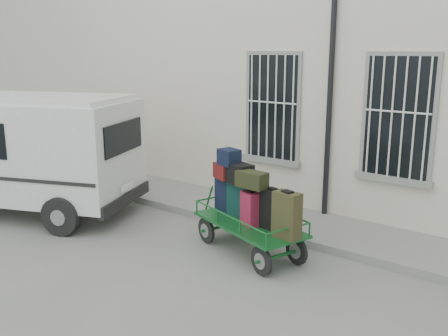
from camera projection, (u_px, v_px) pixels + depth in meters
ground at (198, 253)px, 8.69m from camera, size 80.00×80.00×0.00m
building at (342, 69)px, 12.23m from camera, size 24.00×5.15×6.00m
sidewalk at (267, 217)px, 10.37m from camera, size 24.00×1.70×0.15m
luggage_cart at (249, 204)px, 8.58m from camera, size 2.53×1.58×1.76m
van at (18, 146)px, 10.61m from camera, size 5.42×3.83×2.54m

